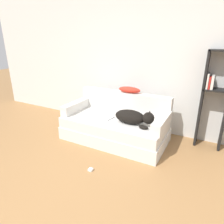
% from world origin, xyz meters
% --- Properties ---
extents(wall_back, '(7.61, 0.06, 2.70)m').
position_xyz_m(wall_back, '(0.00, 2.79, 1.35)').
color(wall_back, silver).
rests_on(wall_back, ground_plane).
extents(couch, '(1.83, 0.94, 0.42)m').
position_xyz_m(couch, '(-0.07, 2.03, 0.21)').
color(couch, silver).
rests_on(couch, ground_plane).
extents(couch_backrest, '(1.79, 0.15, 0.39)m').
position_xyz_m(couch_backrest, '(-0.07, 2.43, 0.61)').
color(couch_backrest, silver).
rests_on(couch_backrest, couch).
extents(couch_arm_left, '(0.15, 0.75, 0.18)m').
position_xyz_m(couch_arm_left, '(-0.91, 2.03, 0.51)').
color(couch_arm_left, silver).
rests_on(couch_arm_left, couch).
extents(couch_arm_right, '(0.15, 0.75, 0.18)m').
position_xyz_m(couch_arm_right, '(0.77, 2.03, 0.51)').
color(couch_arm_right, silver).
rests_on(couch_arm_right, couch).
extents(dog, '(0.67, 0.31, 0.26)m').
position_xyz_m(dog, '(0.31, 1.97, 0.54)').
color(dog, black).
rests_on(dog, couch).
extents(laptop, '(0.38, 0.27, 0.02)m').
position_xyz_m(laptop, '(-0.27, 2.00, 0.43)').
color(laptop, silver).
rests_on(laptop, couch).
extents(throw_pillow, '(0.42, 0.17, 0.11)m').
position_xyz_m(throw_pillow, '(0.04, 2.42, 0.86)').
color(throw_pillow, red).
rests_on(throw_pillow, couch_backrest).
extents(bookshelf, '(0.41, 0.26, 1.60)m').
position_xyz_m(bookshelf, '(1.43, 2.61, 0.89)').
color(bookshelf, black).
rests_on(bookshelf, ground_plane).
extents(power_adapter, '(0.06, 0.06, 0.03)m').
position_xyz_m(power_adapter, '(0.07, 1.05, 0.01)').
color(power_adapter, white).
rests_on(power_adapter, ground_plane).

